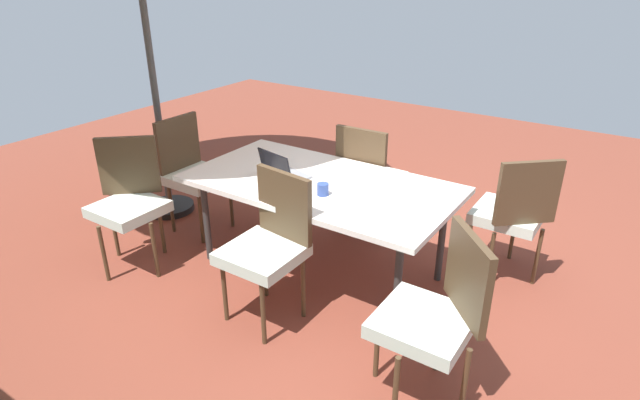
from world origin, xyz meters
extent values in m
cube|color=brown|center=(0.00, 0.00, -0.01)|extent=(10.00, 10.00, 0.02)
cube|color=silver|center=(0.00, 0.00, 0.71)|extent=(1.93, 1.02, 0.04)
cylinder|color=#333333|center=(-0.81, -0.36, 0.34)|extent=(0.05, 0.05, 0.69)
cylinder|color=#333333|center=(0.81, -0.36, 0.34)|extent=(0.05, 0.05, 0.69)
cylinder|color=#333333|center=(-0.81, 0.36, 0.34)|extent=(0.05, 0.05, 0.69)
cylinder|color=#333333|center=(0.81, 0.36, 0.34)|extent=(0.05, 0.05, 0.69)
cylinder|color=#4C4C4C|center=(1.75, -0.07, 1.29)|extent=(0.06, 0.06, 2.59)
cylinder|color=black|center=(1.75, -0.07, 0.03)|extent=(0.44, 0.44, 0.06)
cube|color=silver|center=(-0.03, 0.71, 0.49)|extent=(0.46, 0.46, 0.08)
cube|color=#4C3823|center=(-0.06, 0.50, 0.76)|extent=(0.44, 0.09, 0.45)
cylinder|color=#4C3823|center=(0.17, 0.86, 0.23)|extent=(0.03, 0.03, 0.45)
cylinder|color=#4C3823|center=(-0.19, 0.91, 0.23)|extent=(0.03, 0.03, 0.45)
cylinder|color=#4C3823|center=(0.12, 0.51, 0.23)|extent=(0.03, 0.03, 0.45)
cylinder|color=#4C3823|center=(-0.23, 0.55, 0.23)|extent=(0.03, 0.03, 0.45)
cube|color=silver|center=(-1.15, 0.78, 0.49)|extent=(0.46, 0.46, 0.08)
cube|color=#4C3823|center=(-1.31, 0.64, 0.76)|extent=(0.32, 0.35, 0.45)
cylinder|color=#4C3823|center=(-0.90, 0.77, 0.23)|extent=(0.03, 0.03, 0.45)
cylinder|color=#4C3823|center=(-1.14, 1.04, 0.23)|extent=(0.03, 0.03, 0.45)
cylinder|color=#4C3823|center=(-1.16, 0.53, 0.23)|extent=(0.03, 0.03, 0.45)
cylinder|color=#4C3823|center=(-1.40, 0.79, 0.23)|extent=(0.03, 0.03, 0.45)
cube|color=silver|center=(-0.02, -0.76, 0.49)|extent=(0.46, 0.46, 0.08)
cube|color=#4C3823|center=(-0.02, -0.55, 0.76)|extent=(0.44, 0.05, 0.45)
cylinder|color=#4C3823|center=(-0.19, -0.94, 0.23)|extent=(0.03, 0.03, 0.45)
cylinder|color=#4C3823|center=(0.17, -0.93, 0.23)|extent=(0.03, 0.03, 0.45)
cylinder|color=#4C3823|center=(-0.20, -0.58, 0.23)|extent=(0.03, 0.03, 0.45)
cylinder|color=#4C3823|center=(0.16, -0.57, 0.23)|extent=(0.03, 0.03, 0.45)
cube|color=silver|center=(1.22, 0.03, 0.49)|extent=(0.46, 0.46, 0.08)
cube|color=#4C3823|center=(1.43, 0.02, 0.76)|extent=(0.05, 0.44, 0.45)
cylinder|color=#4C3823|center=(1.04, 0.21, 0.23)|extent=(0.03, 0.03, 0.45)
cylinder|color=#4C3823|center=(1.04, -0.15, 0.23)|extent=(0.03, 0.03, 0.45)
cylinder|color=#4C3823|center=(1.40, 0.21, 0.23)|extent=(0.03, 0.03, 0.45)
cylinder|color=#4C3823|center=(1.40, -0.15, 0.23)|extent=(0.03, 0.03, 0.45)
cube|color=silver|center=(1.20, 0.75, 0.49)|extent=(0.46, 0.46, 0.08)
cube|color=#4C3823|center=(1.34, 0.60, 0.76)|extent=(0.35, 0.32, 0.45)
cylinder|color=#4C3823|center=(1.22, 1.01, 0.23)|extent=(0.03, 0.03, 0.45)
cylinder|color=#4C3823|center=(0.95, 0.77, 0.23)|extent=(0.03, 0.03, 0.45)
cylinder|color=#4C3823|center=(1.46, 0.74, 0.23)|extent=(0.03, 0.03, 0.45)
cylinder|color=#4C3823|center=(1.19, 0.50, 0.23)|extent=(0.03, 0.03, 0.45)
cube|color=silver|center=(-1.16, -0.71, 0.49)|extent=(0.46, 0.46, 0.08)
cube|color=#4C3823|center=(-1.30, -0.55, 0.76)|extent=(0.35, 0.32, 0.45)
cylinder|color=#4C3823|center=(-1.18, -0.96, 0.23)|extent=(0.03, 0.03, 0.45)
cylinder|color=#4C3823|center=(-0.91, -0.72, 0.23)|extent=(0.03, 0.03, 0.45)
cylinder|color=#4C3823|center=(-1.42, -0.70, 0.23)|extent=(0.03, 0.03, 0.45)
cylinder|color=#4C3823|center=(-1.15, -0.46, 0.23)|extent=(0.03, 0.03, 0.45)
cube|color=gray|center=(0.26, 0.05, 0.74)|extent=(0.36, 0.28, 0.02)
cube|color=black|center=(0.28, 0.16, 0.84)|extent=(0.32, 0.12, 0.20)
cylinder|color=#334C99|center=(-0.14, 0.18, 0.77)|extent=(0.08, 0.08, 0.08)
camera|label=1|loc=(-1.90, 2.85, 2.18)|focal=29.23mm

